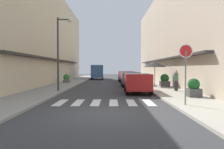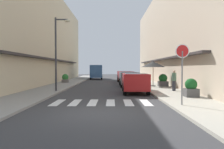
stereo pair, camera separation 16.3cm
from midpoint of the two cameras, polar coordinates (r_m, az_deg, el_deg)
The scene contains 17 objects.
ground_plane at distance 24.01m, azimuth -1.33°, elevation -2.72°, with size 83.49×83.49×0.00m, color #38383A.
sidewalk_left at distance 24.56m, azimuth -12.46°, elevation -2.52°, with size 2.88×53.13×0.12m, color gray.
sidewalk_right at distance 24.38m, azimuth 9.88°, elevation -2.54°, with size 2.88×53.13×0.12m, color #ADA899.
building_row_left at distance 26.73m, azimuth -20.52°, elevation 9.69°, with size 5.50×36.16×11.24m.
building_row_right at distance 26.43m, azimuth 18.16°, elevation 9.84°, with size 5.50×36.16×11.27m.
crosswalk at distance 11.63m, azimuth -2.55°, elevation -7.44°, with size 5.20×2.20×0.01m.
parked_car_near at distance 15.95m, azimuth 6.18°, elevation -1.66°, with size 1.88×4.03×1.47m.
parked_car_mid at distance 21.73m, azimuth 4.48°, elevation -0.76°, with size 1.82×3.98×1.47m.
parked_car_far at distance 27.87m, azimuth 3.44°, elevation -0.21°, with size 1.98×4.47×1.47m.
delivery_van at distance 36.44m, azimuth -4.24°, elevation 1.00°, with size 2.18×5.47×2.37m.
round_street_sign at distance 10.61m, azimuth 18.38°, elevation 4.08°, with size 0.65×0.07×2.86m.
street_lamp at distance 16.87m, azimuth -14.05°, elevation 7.26°, with size 1.19×0.28×5.56m.
cafe_umbrella at distance 21.01m, azimuth 10.89°, elevation 2.67°, with size 2.26×2.26×2.39m.
planter_corner at distance 13.91m, azimuth 20.37°, elevation -3.37°, with size 0.77×0.77×1.11m.
planter_midblock at distance 21.06m, azimuth 13.41°, elevation -1.53°, with size 0.86×0.86×1.18m.
planter_far at distance 26.37m, azimuth -12.36°, elevation -0.99°, with size 0.77×0.77×1.04m.
pedestrian_walking_near at distance 17.08m, azimuth 16.22°, elevation -1.42°, with size 0.34×0.34×1.58m.
Camera 1 is at (0.39, -8.76, 1.85)m, focal length 34.40 mm.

